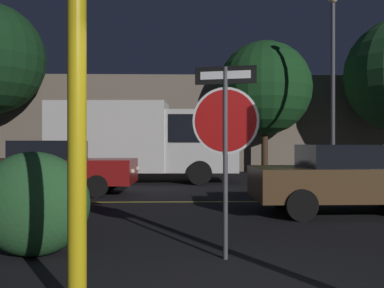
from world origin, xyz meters
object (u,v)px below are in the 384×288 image
(stop_sign, at_px, (225,123))
(street_lamp, at_px, (333,72))
(passing_car_1, at_px, (53,167))
(tree_2, at_px, (265,88))
(yellow_pole_left, at_px, (77,125))
(passing_car_2, at_px, (346,179))
(hedge_bush_1, at_px, (33,204))
(delivery_truck, at_px, (148,138))

(stop_sign, height_order, street_lamp, street_lamp)
(stop_sign, xyz_separation_m, passing_car_1, (-4.23, 7.01, -0.95))
(passing_car_1, relative_size, tree_2, 0.74)
(passing_car_1, distance_m, tree_2, 11.65)
(yellow_pole_left, height_order, passing_car_2, yellow_pole_left)
(street_lamp, relative_size, tree_2, 1.13)
(passing_car_2, distance_m, tree_2, 12.18)
(passing_car_1, relative_size, passing_car_2, 1.19)
(hedge_bush_1, height_order, tree_2, tree_2)
(stop_sign, bearing_deg, tree_2, 91.26)
(yellow_pole_left, xyz_separation_m, tree_2, (4.92, 16.79, 2.48))
(yellow_pole_left, distance_m, delivery_truck, 12.37)
(stop_sign, relative_size, yellow_pole_left, 0.75)
(yellow_pole_left, distance_m, hedge_bush_1, 2.34)
(delivery_truck, bearing_deg, tree_2, 132.63)
(stop_sign, distance_m, passing_car_1, 8.24)
(passing_car_1, height_order, tree_2, tree_2)
(delivery_truck, distance_m, tree_2, 7.30)
(delivery_truck, bearing_deg, hedge_bush_1, -1.12)
(passing_car_2, relative_size, tree_2, 0.63)
(passing_car_1, relative_size, street_lamp, 0.66)
(stop_sign, xyz_separation_m, yellow_pole_left, (-1.44, -1.69, -0.10))
(street_lamp, bearing_deg, passing_car_2, -107.87)
(delivery_truck, distance_m, street_lamp, 7.46)
(street_lamp, bearing_deg, hedge_bush_1, -126.01)
(street_lamp, height_order, tree_2, street_lamp)
(hedge_bush_1, height_order, street_lamp, street_lamp)
(passing_car_2, bearing_deg, hedge_bush_1, -59.47)
(passing_car_1, xyz_separation_m, delivery_truck, (2.44, 3.66, 0.89))
(stop_sign, relative_size, passing_car_2, 0.61)
(tree_2, bearing_deg, delivery_truck, -139.92)
(yellow_pole_left, xyz_separation_m, delivery_truck, (-0.34, 12.36, 0.03))
(stop_sign, xyz_separation_m, passing_car_2, (2.86, 3.41, -0.99))
(yellow_pole_left, height_order, hedge_bush_1, yellow_pole_left)
(hedge_bush_1, bearing_deg, yellow_pole_left, -61.77)
(delivery_truck, height_order, tree_2, tree_2)
(hedge_bush_1, xyz_separation_m, delivery_truck, (0.67, 10.47, 0.97))
(hedge_bush_1, bearing_deg, passing_car_1, 104.56)
(stop_sign, bearing_deg, yellow_pole_left, -116.25)
(stop_sign, distance_m, passing_car_2, 4.56)
(yellow_pole_left, bearing_deg, passing_car_2, 49.88)
(stop_sign, height_order, hedge_bush_1, stop_sign)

